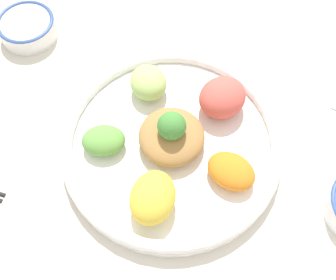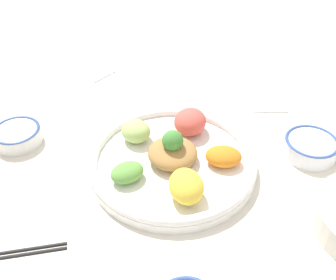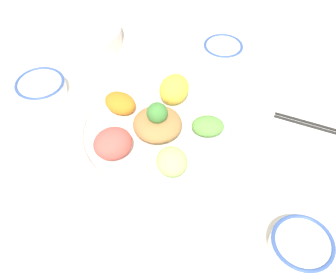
% 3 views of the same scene
% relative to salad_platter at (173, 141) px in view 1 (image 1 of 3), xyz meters
% --- Properties ---
extents(ground_plane, '(2.40, 2.40, 0.00)m').
position_rel_salad_platter_xyz_m(ground_plane, '(0.03, -0.03, -0.02)').
color(ground_plane, silver).
extents(salad_platter, '(0.36, 0.36, 0.10)m').
position_rel_salad_platter_xyz_m(salad_platter, '(0.00, 0.00, 0.00)').
color(salad_platter, white).
rests_on(salad_platter, ground_plane).
extents(sauce_bowl_dark, '(0.11, 0.11, 0.04)m').
position_rel_salad_platter_xyz_m(sauce_bowl_dark, '(-0.37, 0.02, -0.00)').
color(sauce_bowl_dark, white).
rests_on(sauce_bowl_dark, ground_plane).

